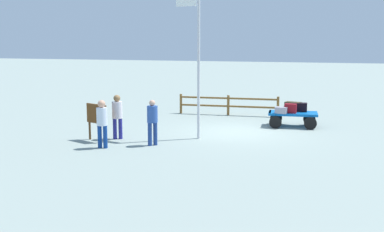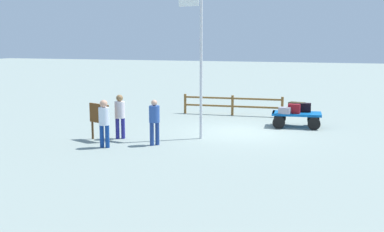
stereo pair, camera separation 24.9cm
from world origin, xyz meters
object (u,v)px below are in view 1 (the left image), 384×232
signboard (97,117)px  suitcase_navy (299,107)px  suitcase_tan (291,108)px  luggage_cart (292,116)px  suitcase_olive (293,106)px  worker_supervisor (102,120)px  flagpole (196,53)px  worker_lead (152,119)px  suitcase_grey (281,110)px  worker_trailing (117,113)px

signboard → suitcase_navy: bearing=-141.6°
suitcase_tan → luggage_cart: bearing=-104.4°
suitcase_navy → suitcase_olive: size_ratio=0.93×
suitcase_navy → worker_supervisor: (5.88, 6.16, 0.16)m
suitcase_navy → flagpole: size_ratio=0.12×
suitcase_navy → worker_lead: (4.43, 5.31, 0.13)m
luggage_cart → worker_lead: worker_lead is taller
suitcase_navy → worker_supervisor: bearing=46.3°
luggage_cart → suitcase_grey: (0.41, 0.43, 0.29)m
worker_supervisor → signboard: (0.71, -0.94, -0.08)m
suitcase_tan → signboard: signboard is taller
luggage_cart → suitcase_tan: (0.06, 0.23, 0.35)m
suitcase_grey → signboard: signboard is taller
suitcase_grey → flagpole: size_ratio=0.10×
luggage_cart → worker_lead: 6.55m
luggage_cart → suitcase_olive: size_ratio=2.95×
suitcase_olive → worker_lead: (4.15, 5.48, 0.13)m
suitcase_navy → luggage_cart: bearing=49.4°
suitcase_navy → worker_lead: worker_lead is taller
suitcase_navy → suitcase_olive: bearing=-31.1°
suitcase_olive → flagpole: bearing=51.9°
suitcase_tan → suitcase_olive: suitcase_tan is taller
luggage_cart → flagpole: 5.36m
worker_lead → suitcase_tan: bearing=-130.8°
suitcase_olive → worker_supervisor: 8.45m
worker_trailing → worker_supervisor: 1.48m
worker_supervisor → flagpole: flagpole is taller
suitcase_tan → suitcase_olive: (-0.02, -0.69, -0.00)m
suitcase_grey → worker_lead: 5.95m
suitcase_grey → suitcase_tan: bearing=-150.7°
worker_supervisor → luggage_cart: bearing=-133.8°
suitcase_grey → signboard: bearing=37.2°
suitcase_tan → worker_supervisor: bearing=45.4°
luggage_cart → suitcase_grey: 0.66m
suitcase_olive → worker_lead: 6.88m
suitcase_navy → worker_lead: 6.92m
suitcase_olive → signboard: size_ratio=0.53×
suitcase_navy → suitcase_grey: bearing=47.5°
suitcase_navy → worker_supervisor: size_ratio=0.41×
worker_lead → worker_trailing: size_ratio=0.97×
flagpole → luggage_cart: bearing=-131.9°
signboard → worker_supervisor: bearing=127.1°
luggage_cart → suitcase_olive: 0.57m
suitcase_olive → suitcase_grey: bearing=67.1°
suitcase_olive → worker_trailing: worker_trailing is taller
suitcase_tan → flagpole: bearing=46.6°
suitcase_tan → worker_lead: worker_lead is taller
suitcase_tan → signboard: size_ratio=0.37×
suitcase_navy → suitcase_tan: size_ratio=1.36×
luggage_cart → worker_supervisor: size_ratio=1.29×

